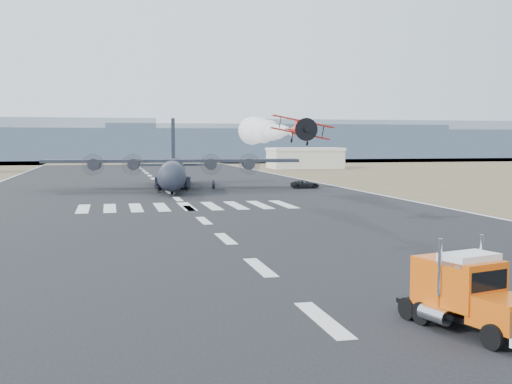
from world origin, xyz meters
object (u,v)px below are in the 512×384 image
object	(u,v)px
semi_truck	(467,292)
crew_a	(162,184)
support_vehicle	(305,184)
crew_f	(159,186)
crew_d	(159,187)
crew_h	(186,186)
crew_b	(162,185)
crew_e	(175,185)
hangar_right	(305,158)
crew_g	(214,185)
aerobatic_biplane	(301,129)
crew_c	(163,186)
transport_aircraft	(173,170)

from	to	relation	value
semi_truck	crew_a	distance (m)	80.28
support_vehicle	crew_f	world-z (taller)	crew_f
support_vehicle	crew_d	size ratio (longest dim) A/B	2.63
semi_truck	crew_a	size ratio (longest dim) A/B	4.10
semi_truck	crew_h	size ratio (longest dim) A/B	4.37
crew_a	crew_b	xyz separation A→B (m)	(-0.14, -1.58, 0.02)
semi_truck	crew_d	xyz separation A→B (m)	(-6.92, 74.12, -0.69)
semi_truck	crew_e	size ratio (longest dim) A/B	4.47
hangar_right	crew_g	distance (m)	85.34
crew_d	crew_h	size ratio (longest dim) A/B	1.07
aerobatic_biplane	crew_c	distance (m)	44.45
crew_d	crew_e	size ratio (longest dim) A/B	1.09
crew_g	crew_h	world-z (taller)	crew_h
hangar_right	crew_d	distance (m)	92.02
crew_c	crew_g	size ratio (longest dim) A/B	1.05
hangar_right	crew_d	bearing A→B (deg)	-121.19
crew_b	crew_e	distance (m)	2.09
support_vehicle	crew_b	distance (m)	23.50
support_vehicle	crew_h	world-z (taller)	crew_h
crew_f	hangar_right	bearing A→B (deg)	-168.84
crew_b	crew_e	size ratio (longest dim) A/B	1.12
support_vehicle	crew_h	xyz separation A→B (m)	(-20.00, -1.87, 0.18)
aerobatic_biplane	transport_aircraft	bearing A→B (deg)	100.04
aerobatic_biplane	transport_aircraft	xyz separation A→B (m)	(-7.02, 49.32, -5.84)
crew_e	crew_g	xyz separation A→B (m)	(5.90, -2.06, -0.01)
crew_d	semi_truck	bearing A→B (deg)	-102.49
crew_g	crew_h	size ratio (longest dim) A/B	0.97
transport_aircraft	crew_e	world-z (taller)	transport_aircraft
transport_aircraft	crew_g	bearing A→B (deg)	-40.29
support_vehicle	crew_b	bearing A→B (deg)	90.30
crew_f	crew_h	world-z (taller)	crew_h
crew_f	transport_aircraft	bearing A→B (deg)	-164.09
transport_aircraft	crew_b	distance (m)	5.45
semi_truck	crew_b	bearing A→B (deg)	79.24
semi_truck	support_vehicle	size ratio (longest dim) A/B	1.55
hangar_right	semi_truck	size ratio (longest dim) A/B	2.78
crew_a	crew_b	world-z (taller)	crew_b
transport_aircraft	support_vehicle	bearing A→B (deg)	-6.70
aerobatic_biplane	semi_truck	bearing A→B (deg)	-93.25
crew_a	crew_b	bearing A→B (deg)	77.99
semi_truck	crew_d	distance (m)	74.44
crew_b	crew_g	distance (m)	8.10
crew_f	crew_g	world-z (taller)	crew_g
semi_truck	crew_a	world-z (taller)	semi_truck
transport_aircraft	crew_f	bearing A→B (deg)	-111.28
crew_c	crew_h	world-z (taller)	crew_c
semi_truck	crew_c	size ratio (longest dim) A/B	4.30
transport_aircraft	crew_a	size ratio (longest dim) A/B	22.92
support_vehicle	crew_g	xyz separation A→B (m)	(-15.55, -1.23, 0.16)
support_vehicle	crew_h	bearing A→B (deg)	96.58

